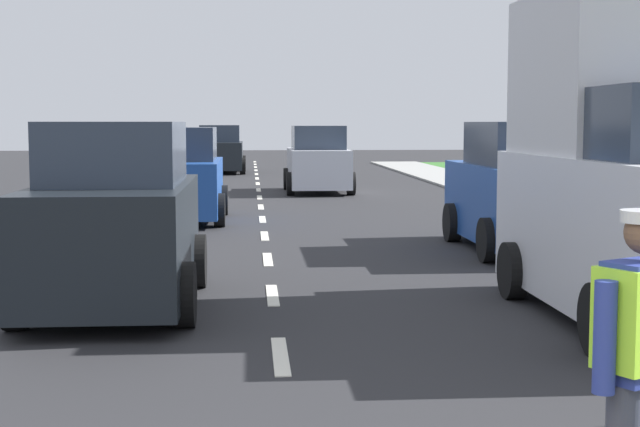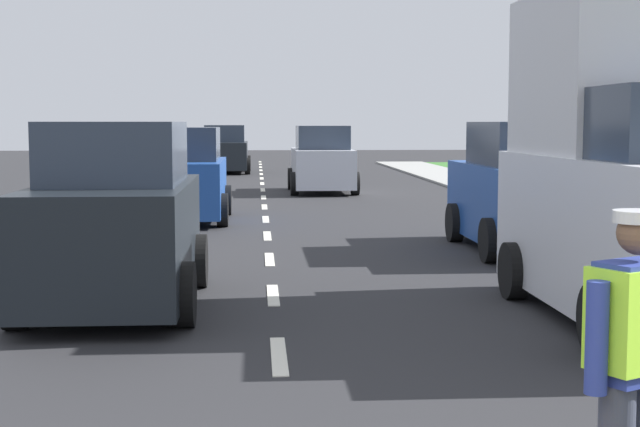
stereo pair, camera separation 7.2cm
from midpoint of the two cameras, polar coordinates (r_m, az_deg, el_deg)
name	(u,v)px [view 2 (the right image)]	position (r m, az deg, el deg)	size (l,w,h in m)	color
ground_plane	(264,206)	(23.72, -3.30, 0.45)	(96.00, 96.00, 0.00)	#28282B
lane_center_line	(263,193)	(27.90, -3.39, 1.22)	(0.14, 46.40, 0.01)	silver
road_worker	(637,358)	(5.02, 19.02, -8.24)	(0.65, 0.59, 1.67)	#383D4C
delivery_truck	(638,169)	(10.52, 18.85, 2.57)	(2.16, 4.60, 3.54)	silver
car_outgoing_far	(322,162)	(28.31, 0.20, 3.16)	(1.98, 3.82, 2.00)	silver
car_oncoming_third	(225,151)	(39.57, -5.71, 3.80)	(2.10, 4.04, 1.99)	black
car_oncoming_second	(182,178)	(20.32, -8.26, 2.16)	(2.03, 3.94, 1.99)	#1E4799
car_oncoming_lead	(117,221)	(10.98, -12.02, -0.46)	(1.92, 3.82, 2.11)	black
car_parked_far	(527,191)	(15.71, 12.53, 1.32)	(2.03, 4.08, 2.11)	#1E4799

